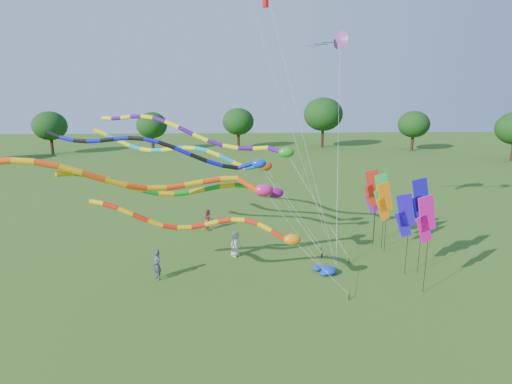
{
  "coord_description": "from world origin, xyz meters",
  "views": [
    {
      "loc": [
        -3.18,
        -18.59,
        10.31
      ],
      "look_at": [
        -2.13,
        3.73,
        4.8
      ],
      "focal_mm": 30.0,
      "sensor_mm": 36.0,
      "label": 1
    }
  ],
  "objects_px": {
    "person_b": "(157,265)",
    "person_a": "(235,244)",
    "tube_kite_red": "(220,226)",
    "blue_nylon_heap": "(325,270)",
    "person_c": "(208,219)",
    "tube_kite_orange": "(167,181)"
  },
  "relations": [
    {
      "from": "tube_kite_red",
      "to": "tube_kite_orange",
      "type": "relative_size",
      "value": 0.77
    },
    {
      "from": "person_b",
      "to": "person_a",
      "type": "bearing_deg",
      "value": 90.77
    },
    {
      "from": "person_a",
      "to": "person_c",
      "type": "height_order",
      "value": "person_a"
    },
    {
      "from": "blue_nylon_heap",
      "to": "tube_kite_orange",
      "type": "bearing_deg",
      "value": -166.87
    },
    {
      "from": "tube_kite_red",
      "to": "blue_nylon_heap",
      "type": "distance_m",
      "value": 7.18
    },
    {
      "from": "blue_nylon_heap",
      "to": "person_c",
      "type": "height_order",
      "value": "person_c"
    },
    {
      "from": "tube_kite_red",
      "to": "blue_nylon_heap",
      "type": "bearing_deg",
      "value": 28.88
    },
    {
      "from": "tube_kite_red",
      "to": "person_a",
      "type": "relative_size",
      "value": 7.55
    },
    {
      "from": "tube_kite_orange",
      "to": "blue_nylon_heap",
      "type": "bearing_deg",
      "value": 0.21
    },
    {
      "from": "person_c",
      "to": "blue_nylon_heap",
      "type": "bearing_deg",
      "value": -165.9
    },
    {
      "from": "tube_kite_red",
      "to": "blue_nylon_heap",
      "type": "height_order",
      "value": "tube_kite_red"
    },
    {
      "from": "person_a",
      "to": "tube_kite_red",
      "type": "bearing_deg",
      "value": -142.16
    },
    {
      "from": "blue_nylon_heap",
      "to": "tube_kite_red",
      "type": "bearing_deg",
      "value": -157.65
    },
    {
      "from": "blue_nylon_heap",
      "to": "person_b",
      "type": "xyz_separation_m",
      "value": [
        -9.38,
        -0.38,
        0.66
      ]
    },
    {
      "from": "person_a",
      "to": "person_b",
      "type": "xyz_separation_m",
      "value": [
        -4.29,
        -3.15,
        0.04
      ]
    },
    {
      "from": "blue_nylon_heap",
      "to": "person_a",
      "type": "height_order",
      "value": "person_a"
    },
    {
      "from": "tube_kite_orange",
      "to": "person_a",
      "type": "xyz_separation_m",
      "value": [
        3.27,
        4.73,
        -5.07
      ]
    },
    {
      "from": "tube_kite_red",
      "to": "person_c",
      "type": "relative_size",
      "value": 8.05
    },
    {
      "from": "blue_nylon_heap",
      "to": "person_a",
      "type": "xyz_separation_m",
      "value": [
        -5.1,
        2.77,
        0.62
      ]
    },
    {
      "from": "tube_kite_red",
      "to": "tube_kite_orange",
      "type": "xyz_separation_m",
      "value": [
        -2.56,
        0.43,
        2.21
      ]
    },
    {
      "from": "blue_nylon_heap",
      "to": "person_a",
      "type": "relative_size",
      "value": 0.97
    },
    {
      "from": "tube_kite_red",
      "to": "blue_nylon_heap",
      "type": "xyz_separation_m",
      "value": [
        5.8,
        2.39,
        -3.48
      ]
    }
  ]
}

